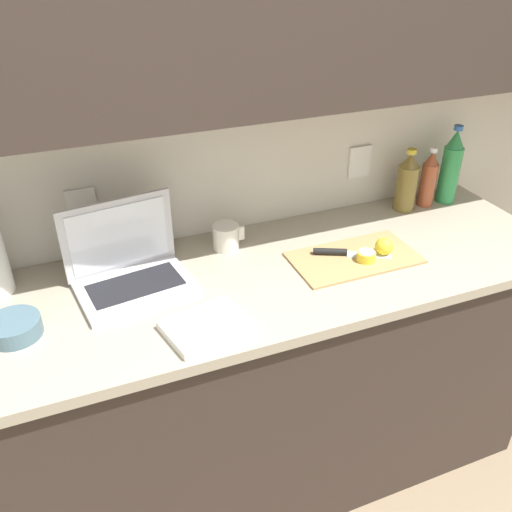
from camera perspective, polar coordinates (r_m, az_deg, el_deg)
The scene contains 14 objects.
ground_plane at distance 2.31m, azimuth -4.01°, elevation -22.70°, with size 12.00×12.00×0.00m, color #847056.
wall_back at distance 1.63m, azimuth -9.07°, elevation 19.95°, with size 5.20×0.38×2.60m.
counter_unit at distance 1.94m, azimuth -5.15°, elevation -14.49°, with size 2.42×0.64×0.94m.
laptop at distance 1.67m, azimuth -13.25°, elevation -1.08°, with size 0.37×0.28×0.25m.
cutting_board at distance 1.80m, azimuth 10.30°, elevation -0.17°, with size 0.41×0.23×0.01m, color tan.
knife at distance 1.80m, azimuth 8.72°, elevation 0.38°, with size 0.24×0.14×0.02m.
lemon_half_cut at distance 1.78m, azimuth 11.51°, elevation 0.01°, with size 0.06×0.06×0.03m.
lemon_whole_beside at distance 1.82m, azimuth 13.34°, elevation 1.01°, with size 0.06×0.06×0.06m.
bottle_green_soda at distance 2.12m, azimuth 15.60°, elevation 7.47°, with size 0.08×0.08×0.24m.
bottle_oil_tall at distance 2.18m, azimuth 17.69°, elevation 7.69°, with size 0.06×0.06×0.23m.
bottle_water_clear at distance 2.23m, azimuth 19.81°, elevation 8.77°, with size 0.07×0.07×0.31m.
measuring_cup at distance 1.81m, azimuth -3.17°, elevation 2.03°, with size 0.11×0.09×0.09m.
bowl_white at distance 1.58m, azimuth -24.11°, elevation -6.90°, with size 0.14×0.14×0.05m.
dish_towel at distance 1.48m, azimuth -5.24°, elevation -7.34°, with size 0.22×0.16×0.02m, color silver.
Camera 1 is at (-0.36, -1.31, 1.87)m, focal length 38.00 mm.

